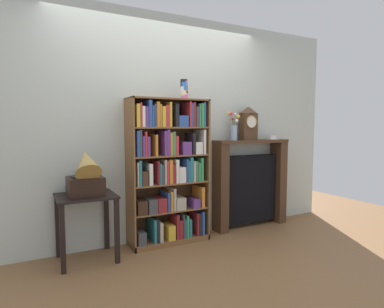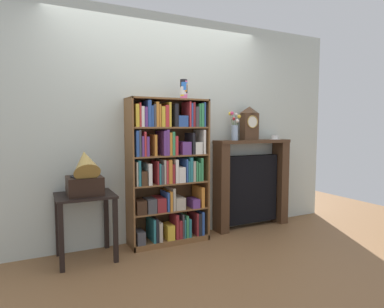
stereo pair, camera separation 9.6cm
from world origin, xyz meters
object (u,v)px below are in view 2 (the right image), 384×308
(cup_stack, at_px, (184,89))
(flower_vase, at_px, (235,128))
(fireplace_mantel, at_px, (251,184))
(bookshelf, at_px, (169,172))
(side_table_left, at_px, (85,210))
(gramophone, at_px, (85,175))
(teacup_with_saucer, at_px, (275,138))
(mantel_clock, at_px, (249,123))

(cup_stack, xyz_separation_m, flower_vase, (0.74, 0.09, -0.44))
(cup_stack, distance_m, fireplace_mantel, 1.56)
(cup_stack, bearing_deg, bookshelf, 168.04)
(cup_stack, distance_m, side_table_left, 1.65)
(fireplace_mantel, distance_m, flower_vase, 0.79)
(fireplace_mantel, relative_size, flower_vase, 3.20)
(gramophone, bearing_deg, teacup_with_saucer, 3.94)
(side_table_left, relative_size, mantel_clock, 1.53)
(fireplace_mantel, relative_size, teacup_with_saucer, 7.57)
(mantel_clock, xyz_separation_m, teacup_with_saucer, (0.42, 0.00, -0.19))
(mantel_clock, bearing_deg, flower_vase, 179.97)
(gramophone, bearing_deg, flower_vase, 5.24)
(cup_stack, xyz_separation_m, side_table_left, (-1.09, -0.04, -1.24))
(bookshelf, relative_size, side_table_left, 2.48)
(bookshelf, relative_size, cup_stack, 7.52)
(cup_stack, relative_size, teacup_with_saucer, 1.43)
(mantel_clock, distance_m, flower_vase, 0.24)
(side_table_left, bearing_deg, teacup_with_saucer, 2.91)
(mantel_clock, relative_size, flower_vase, 1.19)
(bookshelf, bearing_deg, flower_vase, 3.06)
(gramophone, height_order, teacup_with_saucer, teacup_with_saucer)
(side_table_left, bearing_deg, mantel_clock, 3.43)
(bookshelf, xyz_separation_m, gramophone, (-0.92, -0.12, 0.05))
(gramophone, distance_m, flower_vase, 1.89)
(flower_vase, relative_size, teacup_with_saucer, 2.37)
(gramophone, distance_m, fireplace_mantel, 2.14)
(bookshelf, bearing_deg, fireplace_mantel, 3.39)
(bookshelf, xyz_separation_m, side_table_left, (-0.92, -0.07, -0.31))
(side_table_left, distance_m, gramophone, 0.36)
(bookshelf, relative_size, flower_vase, 4.54)
(gramophone, relative_size, mantel_clock, 1.20)
(side_table_left, distance_m, flower_vase, 2.00)
(bookshelf, relative_size, teacup_with_saucer, 10.73)
(cup_stack, relative_size, fireplace_mantel, 0.19)
(mantel_clock, bearing_deg, gramophone, -175.34)
(gramophone, relative_size, fireplace_mantel, 0.45)
(cup_stack, bearing_deg, side_table_left, -178.02)
(mantel_clock, bearing_deg, cup_stack, -174.93)
(side_table_left, height_order, mantel_clock, mantel_clock)
(bookshelf, relative_size, fireplace_mantel, 1.42)
(side_table_left, relative_size, gramophone, 1.28)
(gramophone, xyz_separation_m, mantel_clock, (2.06, 0.17, 0.50))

